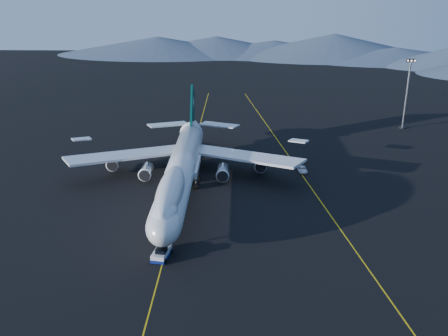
{
  "coord_description": "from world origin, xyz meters",
  "views": [
    {
      "loc": [
        13.07,
        -107.64,
        46.94
      ],
      "look_at": [
        9.97,
        0.58,
        6.0
      ],
      "focal_mm": 40.0,
      "sensor_mm": 36.0,
      "label": 1
    }
  ],
  "objects_px": {
    "boeing_747": "(181,169)",
    "service_van": "(302,169)",
    "pushback_tug": "(161,254)",
    "floodlight_mast": "(407,94)"
  },
  "relations": [
    {
      "from": "boeing_747",
      "to": "floodlight_mast",
      "type": "relative_size",
      "value": 3.13
    },
    {
      "from": "pushback_tug",
      "to": "service_van",
      "type": "relative_size",
      "value": 1.17
    },
    {
      "from": "pushback_tug",
      "to": "floodlight_mast",
      "type": "height_order",
      "value": "floodlight_mast"
    },
    {
      "from": "pushback_tug",
      "to": "floodlight_mast",
      "type": "bearing_deg",
      "value": 61.43
    },
    {
      "from": "pushback_tug",
      "to": "floodlight_mast",
      "type": "distance_m",
      "value": 110.68
    },
    {
      "from": "boeing_747",
      "to": "pushback_tug",
      "type": "relative_size",
      "value": 13.09
    },
    {
      "from": "boeing_747",
      "to": "pushback_tug",
      "type": "height_order",
      "value": "boeing_747"
    },
    {
      "from": "boeing_747",
      "to": "floodlight_mast",
      "type": "height_order",
      "value": "floodlight_mast"
    },
    {
      "from": "boeing_747",
      "to": "service_van",
      "type": "height_order",
      "value": "boeing_747"
    },
    {
      "from": "boeing_747",
      "to": "service_van",
      "type": "distance_m",
      "value": 33.59
    }
  ]
}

